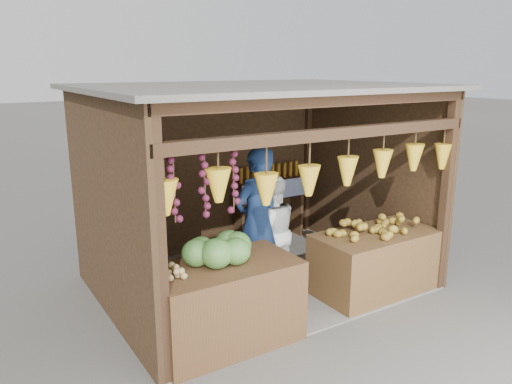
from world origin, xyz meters
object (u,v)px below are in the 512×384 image
(counter_right, at_px, (375,262))
(man_standing, at_px, (257,222))
(woman_standing, at_px, (272,231))
(vendor_seated, at_px, (131,251))
(counter_left, at_px, (225,303))

(counter_right, relative_size, man_standing, 0.84)
(man_standing, relative_size, woman_standing, 1.30)
(woman_standing, xyz_separation_m, vendor_seated, (-1.87, 0.15, 0.05))
(counter_left, xyz_separation_m, vendor_seated, (-0.62, 1.12, 0.35))
(woman_standing, bearing_deg, vendor_seated, 5.35)
(counter_right, height_order, man_standing, man_standing)
(counter_right, height_order, vendor_seated, vendor_seated)
(counter_right, xyz_separation_m, vendor_seated, (-2.88, 1.06, 0.39))
(woman_standing, bearing_deg, counter_right, 148.09)
(counter_left, distance_m, woman_standing, 1.61)
(counter_right, distance_m, woman_standing, 1.40)
(counter_left, relative_size, vendor_seated, 1.54)
(vendor_seated, bearing_deg, man_standing, -165.36)
(man_standing, distance_m, woman_standing, 0.42)
(woman_standing, bearing_deg, man_standing, 34.81)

